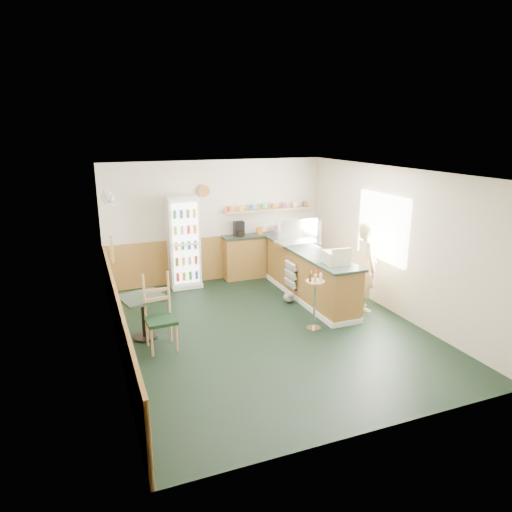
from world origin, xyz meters
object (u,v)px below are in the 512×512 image
cash_register (336,258)px  condiment_stand (315,293)px  cafe_table (143,309)px  display_case (298,232)px  cafe_chair (159,310)px  shopkeeper (366,267)px  drinks_fridge (184,242)px

cash_register → condiment_stand: (-0.61, -0.37, -0.46)m
condiment_stand → cafe_table: condiment_stand is taller
display_case → cafe_chair: (-3.20, -1.62, -0.64)m
display_case → condiment_stand: display_case is taller
shopkeeper → condiment_stand: (-1.31, -0.44, -0.19)m
cafe_chair → shopkeeper: bearing=-0.7°
display_case → shopkeeper: (0.70, -1.48, -0.41)m
display_case → cash_register: display_case is taller
cafe_chair → drinks_fridge: bearing=66.8°
shopkeeper → condiment_stand: size_ratio=1.67×
display_case → cash_register: 1.56m
cash_register → shopkeeper: size_ratio=0.24×
cash_register → cafe_table: bearing=-178.8°
display_case → condiment_stand: 2.10m
shopkeeper → condiment_stand: bearing=122.1°
cafe_table → cafe_chair: cafe_chair is taller
cafe_chair → condiment_stand: bearing=-9.4°
drinks_fridge → shopkeeper: bearing=-41.7°
display_case → condiment_stand: (-0.61, -1.92, -0.61)m
cash_register → condiment_stand: size_ratio=0.40×
cash_register → cafe_table: (-3.40, 0.31, -0.60)m
display_case → condiment_stand: bearing=-107.6°
drinks_fridge → shopkeeper: 3.87m
drinks_fridge → condiment_stand: size_ratio=1.95×
drinks_fridge → cafe_chair: 2.92m
cafe_table → cafe_chair: bearing=-62.2°
cafe_chair → cash_register: bearing=-1.5°
cafe_table → display_case: bearing=20.0°
cash_register → cafe_table: 3.47m
condiment_stand → cash_register: bearing=31.2°
cash_register → shopkeeper: (0.70, 0.07, -0.27)m
display_case → cafe_table: display_case is taller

